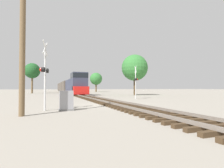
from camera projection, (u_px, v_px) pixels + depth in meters
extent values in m
plane|color=gray|center=(115.00, 104.00, 15.42)|extent=(400.00, 400.00, 0.00)
cube|color=#42301E|center=(215.00, 127.00, 6.11)|extent=(2.60, 0.22, 0.16)
cube|color=#42301E|center=(201.00, 124.00, 6.68)|extent=(2.60, 0.22, 0.16)
cube|color=#42301E|center=(189.00, 121.00, 7.24)|extent=(2.60, 0.22, 0.16)
cube|color=#42301E|center=(179.00, 119.00, 7.81)|extent=(2.60, 0.22, 0.16)
cube|color=#42301E|center=(170.00, 117.00, 8.37)|extent=(2.60, 0.22, 0.16)
cube|color=#42301E|center=(162.00, 115.00, 8.94)|extent=(2.60, 0.22, 0.16)
cube|color=#42301E|center=(156.00, 113.00, 9.50)|extent=(2.60, 0.22, 0.16)
cube|color=#42301E|center=(150.00, 112.00, 10.06)|extent=(2.60, 0.22, 0.16)
cube|color=#42301E|center=(144.00, 111.00, 10.63)|extent=(2.60, 0.22, 0.16)
cube|color=#42301E|center=(139.00, 109.00, 11.19)|extent=(2.60, 0.22, 0.16)
cube|color=#42301E|center=(135.00, 108.00, 11.76)|extent=(2.60, 0.22, 0.16)
cube|color=#42301E|center=(131.00, 107.00, 12.32)|extent=(2.60, 0.22, 0.16)
cube|color=#42301E|center=(128.00, 107.00, 12.88)|extent=(2.60, 0.22, 0.16)
cube|color=#42301E|center=(124.00, 106.00, 13.45)|extent=(2.60, 0.22, 0.16)
cube|color=#42301E|center=(121.00, 105.00, 14.01)|extent=(2.60, 0.22, 0.16)
cube|color=#42301E|center=(118.00, 104.00, 14.58)|extent=(2.60, 0.22, 0.16)
cube|color=#42301E|center=(116.00, 104.00, 15.14)|extent=(2.60, 0.22, 0.16)
cube|color=#42301E|center=(113.00, 103.00, 15.71)|extent=(2.60, 0.22, 0.16)
cube|color=#42301E|center=(111.00, 103.00, 16.27)|extent=(2.60, 0.22, 0.16)
cube|color=#42301E|center=(109.00, 102.00, 16.83)|extent=(2.60, 0.22, 0.16)
cube|color=#42301E|center=(107.00, 102.00, 17.40)|extent=(2.60, 0.22, 0.16)
cube|color=#42301E|center=(105.00, 101.00, 17.96)|extent=(2.60, 0.22, 0.16)
cube|color=#42301E|center=(104.00, 101.00, 18.53)|extent=(2.60, 0.22, 0.16)
cube|color=#42301E|center=(102.00, 101.00, 19.09)|extent=(2.60, 0.22, 0.16)
cube|color=#42301E|center=(101.00, 100.00, 19.65)|extent=(2.60, 0.22, 0.16)
cube|color=#42301E|center=(99.00, 100.00, 20.22)|extent=(2.60, 0.22, 0.16)
cube|color=#42301E|center=(98.00, 100.00, 20.78)|extent=(2.60, 0.22, 0.16)
cube|color=#42301E|center=(96.00, 99.00, 21.35)|extent=(2.60, 0.22, 0.16)
cube|color=#42301E|center=(95.00, 99.00, 21.91)|extent=(2.60, 0.22, 0.16)
cube|color=#42301E|center=(94.00, 99.00, 22.48)|extent=(2.60, 0.22, 0.16)
cube|color=#42301E|center=(93.00, 98.00, 23.04)|extent=(2.60, 0.22, 0.16)
cube|color=#42301E|center=(92.00, 98.00, 23.60)|extent=(2.60, 0.22, 0.16)
cube|color=#42301E|center=(91.00, 98.00, 24.17)|extent=(2.60, 0.22, 0.16)
cube|color=#42301E|center=(90.00, 98.00, 24.73)|extent=(2.60, 0.22, 0.16)
cube|color=#42301E|center=(89.00, 98.00, 25.30)|extent=(2.60, 0.22, 0.16)
cube|color=#42301E|center=(88.00, 97.00, 25.86)|extent=(2.60, 0.22, 0.16)
cube|color=#42301E|center=(87.00, 97.00, 26.42)|extent=(2.60, 0.22, 0.16)
cube|color=#42301E|center=(87.00, 97.00, 26.99)|extent=(2.60, 0.22, 0.16)
cube|color=#42301E|center=(86.00, 97.00, 27.55)|extent=(2.60, 0.22, 0.16)
cube|color=#42301E|center=(85.00, 97.00, 28.12)|extent=(2.60, 0.22, 0.16)
cube|color=#42301E|center=(84.00, 96.00, 28.68)|extent=(2.60, 0.22, 0.16)
cube|color=#42301E|center=(84.00, 96.00, 29.24)|extent=(2.60, 0.22, 0.16)
cube|color=#42301E|center=(83.00, 96.00, 29.81)|extent=(2.60, 0.22, 0.16)
cube|color=#42301E|center=(82.00, 96.00, 30.37)|extent=(2.60, 0.22, 0.16)
cube|color=#42301E|center=(82.00, 96.00, 30.94)|extent=(2.60, 0.22, 0.16)
cube|color=#42301E|center=(81.00, 96.00, 31.50)|extent=(2.60, 0.22, 0.16)
cube|color=#42301E|center=(81.00, 96.00, 32.07)|extent=(2.60, 0.22, 0.16)
cube|color=#42301E|center=(80.00, 95.00, 32.63)|extent=(2.60, 0.22, 0.16)
cube|color=#42301E|center=(80.00, 95.00, 33.19)|extent=(2.60, 0.22, 0.16)
cube|color=#42301E|center=(79.00, 95.00, 33.76)|extent=(2.60, 0.22, 0.16)
cube|color=slate|center=(107.00, 102.00, 15.18)|extent=(0.07, 160.00, 0.15)
cube|color=slate|center=(122.00, 102.00, 15.67)|extent=(0.07, 160.00, 0.15)
cube|color=#33384C|center=(73.00, 86.00, 42.82)|extent=(2.39, 13.41, 3.21)
cube|color=#33384C|center=(79.00, 83.00, 34.00)|extent=(2.81, 4.22, 4.12)
cube|color=black|center=(79.00, 76.00, 34.04)|extent=(2.84, 4.26, 0.91)
cube|color=red|center=(81.00, 90.00, 31.99)|extent=(2.81, 1.92, 1.44)
cube|color=red|center=(74.00, 93.00, 40.08)|extent=(2.87, 18.78, 0.24)
cube|color=black|center=(79.00, 93.00, 34.23)|extent=(1.58, 2.20, 1.00)
cube|color=black|center=(71.00, 92.00, 45.94)|extent=(1.58, 2.20, 1.00)
cube|color=brown|center=(67.00, 86.00, 56.93)|extent=(2.67, 12.83, 3.31)
cube|color=black|center=(68.00, 91.00, 52.97)|extent=(1.58, 2.20, 0.90)
cube|color=black|center=(66.00, 91.00, 60.81)|extent=(1.58, 2.20, 0.90)
cube|color=brown|center=(63.00, 87.00, 70.76)|extent=(2.67, 12.83, 3.31)
cube|color=black|center=(64.00, 91.00, 66.80)|extent=(1.58, 2.20, 0.90)
cube|color=black|center=(63.00, 90.00, 74.65)|extent=(1.58, 2.20, 0.90)
cube|color=brown|center=(61.00, 87.00, 84.59)|extent=(2.67, 12.83, 3.31)
cube|color=black|center=(62.00, 90.00, 80.64)|extent=(1.58, 2.20, 0.90)
cube|color=black|center=(60.00, 90.00, 88.48)|extent=(1.58, 2.20, 0.90)
cylinder|color=silver|center=(45.00, 77.00, 11.19)|extent=(0.12, 0.12, 4.32)
cube|color=white|center=(45.00, 48.00, 11.24)|extent=(0.29, 0.90, 0.93)
cube|color=white|center=(45.00, 48.00, 11.24)|extent=(0.29, 0.90, 0.93)
cube|color=black|center=(45.00, 70.00, 11.20)|extent=(0.30, 0.84, 0.06)
cylinder|color=black|center=(47.00, 71.00, 11.55)|extent=(0.26, 0.34, 0.30)
sphere|color=red|center=(45.00, 71.00, 11.55)|extent=(0.26, 0.26, 0.26)
cylinder|color=black|center=(43.00, 70.00, 10.86)|extent=(0.26, 0.34, 0.30)
sphere|color=red|center=(42.00, 70.00, 10.85)|extent=(0.26, 0.26, 0.26)
cube|color=white|center=(45.00, 57.00, 11.22)|extent=(0.12, 0.32, 0.20)
cylinder|color=silver|center=(136.00, 83.00, 23.13)|extent=(0.12, 0.12, 4.23)
cube|color=white|center=(136.00, 69.00, 23.17)|extent=(0.26, 0.90, 0.93)
cube|color=white|center=(136.00, 69.00, 23.17)|extent=(0.26, 0.90, 0.93)
cube|color=black|center=(136.00, 79.00, 23.14)|extent=(0.28, 0.85, 0.06)
cylinder|color=black|center=(136.00, 79.00, 22.79)|extent=(0.25, 0.33, 0.30)
sphere|color=red|center=(137.00, 79.00, 22.80)|extent=(0.26, 0.26, 0.26)
cylinder|color=black|center=(136.00, 79.00, 23.14)|extent=(0.25, 0.33, 0.30)
sphere|color=red|center=(136.00, 79.00, 23.15)|extent=(0.26, 0.26, 0.26)
cylinder|color=black|center=(135.00, 80.00, 23.49)|extent=(0.25, 0.33, 0.30)
sphere|color=red|center=(136.00, 80.00, 23.50)|extent=(0.26, 0.26, 0.26)
cube|color=white|center=(136.00, 74.00, 23.16)|extent=(0.11, 0.32, 0.20)
cube|color=slate|center=(66.00, 110.00, 11.23)|extent=(0.93, 0.55, 0.12)
cube|color=#939399|center=(66.00, 100.00, 11.24)|extent=(0.85, 0.50, 1.17)
cylinder|color=brown|center=(23.00, 39.00, 9.07)|extent=(0.29, 0.29, 8.06)
cylinder|color=#473521|center=(135.00, 85.00, 35.70)|extent=(0.47, 0.47, 4.03)
sphere|color=#337533|center=(135.00, 68.00, 35.79)|extent=(5.36, 5.36, 5.36)
cylinder|color=brown|center=(32.00, 84.00, 47.54)|extent=(0.47, 0.47, 4.94)
sphere|color=#1E5123|center=(32.00, 71.00, 47.63)|extent=(4.16, 4.16, 4.16)
cylinder|color=brown|center=(96.00, 87.00, 66.43)|extent=(0.56, 0.56, 3.60)
sphere|color=#337533|center=(96.00, 79.00, 66.50)|extent=(4.63, 4.63, 4.63)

